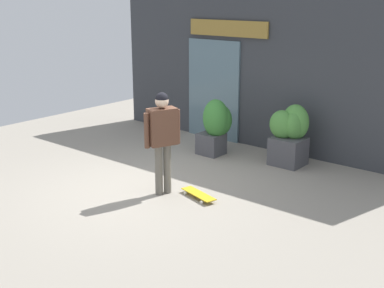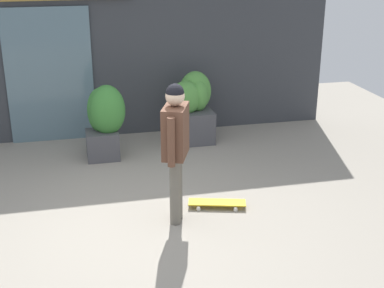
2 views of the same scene
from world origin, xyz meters
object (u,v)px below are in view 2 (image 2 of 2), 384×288
(skateboarder, at_px, (176,139))
(planter_box_right, at_px, (105,116))
(skateboard, at_px, (217,203))
(planter_box_left, at_px, (193,105))

(skateboarder, relative_size, planter_box_right, 1.47)
(skateboard, bearing_deg, skateboarder, -143.19)
(skateboard, relative_size, planter_box_left, 0.64)
(skateboard, bearing_deg, planter_box_left, 99.45)
(skateboarder, xyz_separation_m, planter_box_right, (-0.67, 2.37, -0.41))
(skateboarder, distance_m, planter_box_right, 2.50)
(skateboarder, relative_size, skateboard, 2.26)
(skateboarder, xyz_separation_m, skateboard, (0.59, 0.23, -1.03))
(planter_box_left, bearing_deg, skateboard, -96.12)
(planter_box_right, bearing_deg, skateboarder, -74.12)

